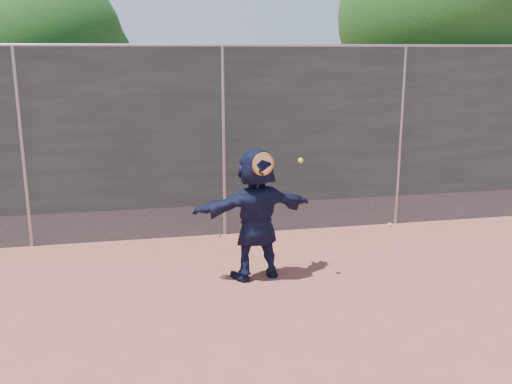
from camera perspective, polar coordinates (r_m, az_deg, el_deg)
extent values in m
plane|color=#9E4C42|center=(6.22, 1.73, -14.08)|extent=(80.00, 80.00, 0.00)
imported|color=#121733|center=(7.39, 0.00, -2.18)|extent=(1.67, 0.77, 1.74)
sphere|color=#F4F336|center=(10.02, 13.24, -3.20)|extent=(0.07, 0.07, 0.07)
cube|color=#38423D|center=(9.01, -3.29, 6.44)|extent=(20.00, 0.04, 2.50)
cube|color=slate|center=(9.32, -3.16, -2.74)|extent=(20.00, 0.03, 0.50)
cylinder|color=gray|center=(8.93, -3.40, 14.42)|extent=(20.00, 0.05, 0.05)
cylinder|color=gray|center=(9.12, -22.30, 3.93)|extent=(0.06, 0.06, 3.00)
cylinder|color=gray|center=(9.05, -3.27, 4.87)|extent=(0.06, 0.06, 3.00)
cylinder|color=gray|center=(9.92, 14.22, 5.27)|extent=(0.06, 0.06, 3.00)
torus|color=orange|center=(7.05, 0.72, 2.80)|extent=(0.29, 0.09, 0.29)
cylinder|color=beige|center=(7.05, 0.72, 2.80)|extent=(0.24, 0.06, 0.25)
cylinder|color=black|center=(7.10, 0.29, 1.23)|extent=(0.06, 0.13, 0.33)
sphere|color=#F4F336|center=(7.22, 4.48, 3.16)|extent=(0.07, 0.07, 0.07)
cylinder|color=#382314|center=(12.56, 16.07, 5.98)|extent=(0.28, 0.28, 2.60)
sphere|color=#23561C|center=(12.48, 16.81, 16.44)|extent=(3.60, 3.60, 3.60)
sphere|color=#23561C|center=(12.98, 19.16, 14.56)|extent=(2.52, 2.52, 2.52)
cylinder|color=#382314|center=(12.11, -19.61, 4.47)|extent=(0.28, 0.28, 2.20)
sphere|color=#23561C|center=(11.97, -20.37, 13.59)|extent=(3.00, 3.00, 3.00)
sphere|color=#23561C|center=(12.10, -17.24, 12.40)|extent=(2.10, 2.10, 2.10)
cone|color=#387226|center=(9.28, -1.51, -3.57)|extent=(0.03, 0.03, 0.26)
cone|color=#387226|center=(9.35, 0.28, -3.31)|extent=(0.03, 0.03, 0.30)
cone|color=#387226|center=(9.22, -3.64, -3.85)|extent=(0.03, 0.03, 0.22)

